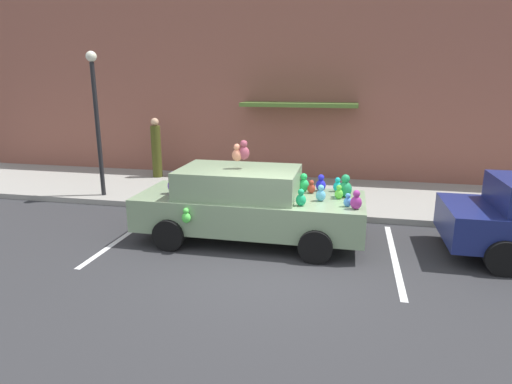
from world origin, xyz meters
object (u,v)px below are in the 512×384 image
teddy_bear_on_sidewalk (234,188)px  street_lamp_post (96,109)px  plush_covered_car (248,203)px  pedestrian_near_shopfront (156,149)px

teddy_bear_on_sidewalk → street_lamp_post: (-3.70, -0.42, 2.09)m
plush_covered_car → street_lamp_post: 5.46m
plush_covered_car → pedestrian_near_shopfront: plush_covered_car is taller
street_lamp_post → plush_covered_car: bearing=-24.8°
plush_covered_car → pedestrian_near_shopfront: bearing=131.9°
plush_covered_car → street_lamp_post: bearing=155.2°
street_lamp_post → teddy_bear_on_sidewalk: bearing=6.4°
street_lamp_post → pedestrian_near_shopfront: bearing=78.6°
teddy_bear_on_sidewalk → street_lamp_post: size_ratio=0.16×
street_lamp_post → pedestrian_near_shopfront: size_ratio=2.00×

